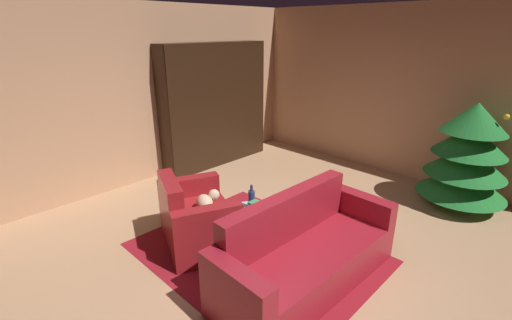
{
  "coord_description": "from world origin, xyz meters",
  "views": [
    {
      "loc": [
        2.18,
        -2.61,
        2.38
      ],
      "look_at": [
        -0.49,
        0.12,
        0.96
      ],
      "focal_mm": 25.0,
      "sensor_mm": 36.0,
      "label": 1
    }
  ],
  "objects": [
    {
      "name": "wall_left",
      "position": [
        -2.99,
        0.0,
        1.38
      ],
      "size": [
        0.06,
        6.49,
        2.76
      ],
      "primitive_type": "cube",
      "color": "tan",
      "rests_on": "ground"
    },
    {
      "name": "ground_plane",
      "position": [
        0.0,
        0.0,
        0.0
      ],
      "size": [
        7.64,
        7.64,
        0.0
      ],
      "primitive_type": "plane",
      "color": "tan"
    },
    {
      "name": "area_rug",
      "position": [
        -0.19,
        -0.18,
        0.0
      ],
      "size": [
        2.52,
        1.99,
        0.01
      ],
      "primitive_type": "cube",
      "color": "maroon",
      "rests_on": "ground"
    },
    {
      "name": "bottle_on_table",
      "position": [
        -0.36,
        -0.08,
        0.58
      ],
      "size": [
        0.08,
        0.08,
        0.28
      ],
      "color": "navy",
      "rests_on": "coffee_table"
    },
    {
      "name": "wall_back",
      "position": [
        0.0,
        3.21,
        1.38
      ],
      "size": [
        6.03,
        0.06,
        2.76
      ],
      "primitive_type": "cube",
      "color": "tan",
      "rests_on": "ground"
    },
    {
      "name": "armchair_red",
      "position": [
        -0.83,
        -0.52,
        0.31
      ],
      "size": [
        1.22,
        1.08,
        0.85
      ],
      "color": "maroon",
      "rests_on": "ground"
    },
    {
      "name": "book_stack_on_table",
      "position": [
        -0.18,
        -0.15,
        0.55
      ],
      "size": [
        0.21,
        0.18,
        0.15
      ],
      "color": "#D2C74D",
      "rests_on": "coffee_table"
    },
    {
      "name": "coffee_table",
      "position": [
        -0.21,
        -0.21,
        0.43
      ],
      "size": [
        0.74,
        0.74,
        0.47
      ],
      "color": "black",
      "rests_on": "ground"
    },
    {
      "name": "couch_red",
      "position": [
        0.47,
        -0.18,
        0.3
      ],
      "size": [
        0.82,
        2.03,
        0.87
      ],
      "color": "maroon",
      "rests_on": "ground"
    },
    {
      "name": "decorated_tree",
      "position": [
        1.06,
        2.66,
        0.74
      ],
      "size": [
        1.16,
        1.16,
        1.48
      ],
      "color": "brown",
      "rests_on": "ground"
    },
    {
      "name": "bookshelf_unit",
      "position": [
        -2.72,
        1.51,
        1.1
      ],
      "size": [
        0.37,
        2.12,
        2.15
      ],
      "color": "black",
      "rests_on": "ground"
    }
  ]
}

